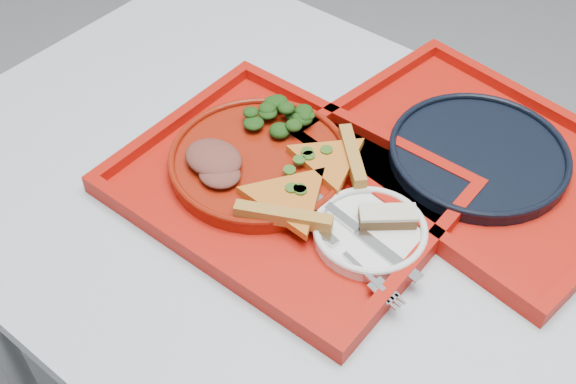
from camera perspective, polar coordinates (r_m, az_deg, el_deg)
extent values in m
cube|color=#A6AEBA|center=(0.97, 11.87, -7.10)|extent=(1.60, 0.80, 0.03)
cylinder|color=gray|center=(1.71, -5.47, 4.35)|extent=(0.05, 0.05, 0.72)
cube|color=#AE1209|center=(1.02, -0.27, 0.11)|extent=(0.45, 0.35, 0.01)
cube|color=#AE1209|center=(1.10, 14.67, 2.24)|extent=(0.49, 0.41, 0.01)
cylinder|color=maroon|center=(1.04, -2.28, 2.36)|extent=(0.26, 0.26, 0.02)
cylinder|color=white|center=(0.96, 6.47, -3.29)|extent=(0.15, 0.15, 0.01)
cylinder|color=black|center=(1.09, 14.80, 2.77)|extent=(0.26, 0.26, 0.02)
ellipsoid|color=black|center=(1.08, -0.78, 6.19)|extent=(0.08, 0.07, 0.04)
ellipsoid|color=brown|center=(1.02, -5.90, 2.69)|extent=(0.09, 0.07, 0.03)
cube|color=#4E341A|center=(0.96, 7.87, -2.04)|extent=(0.08, 0.07, 0.02)
cube|color=beige|center=(0.95, 7.93, -1.62)|extent=(0.08, 0.07, 0.01)
cube|color=silver|center=(0.94, 6.17, -3.50)|extent=(0.19, 0.04, 0.01)
cube|color=silver|center=(0.92, 4.40, -4.74)|extent=(0.19, 0.06, 0.01)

